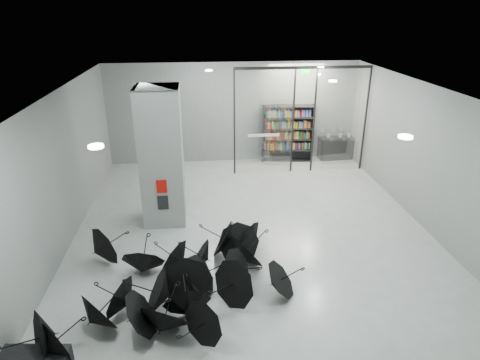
{
  "coord_description": "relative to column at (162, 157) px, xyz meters",
  "views": [
    {
      "loc": [
        -1.4,
        -9.27,
        5.97
      ],
      "look_at": [
        -0.3,
        1.5,
        1.4
      ],
      "focal_mm": 30.91,
      "sensor_mm": 36.0,
      "label": 1
    }
  ],
  "objects": [
    {
      "name": "glass_partition",
      "position": [
        4.89,
        3.5,
        0.18
      ],
      "size": [
        5.06,
        0.08,
        4.0
      ],
      "color": "silver",
      "rests_on": "ground"
    },
    {
      "name": "fire_cabinet",
      "position": [
        0.0,
        -0.62,
        -0.65
      ],
      "size": [
        0.28,
        0.04,
        0.38
      ],
      "primitive_type": "cube",
      "color": "#A50A07",
      "rests_on": "column"
    },
    {
      "name": "info_panel",
      "position": [
        0.0,
        -0.62,
        -1.15
      ],
      "size": [
        0.3,
        0.03,
        0.42
      ],
      "primitive_type": "cube",
      "color": "black",
      "rests_on": "column"
    },
    {
      "name": "umbrella_cluster",
      "position": [
        0.59,
        -3.73,
        -1.69
      ],
      "size": [
        5.65,
        4.53,
        1.3
      ],
      "color": "black",
      "rests_on": "ground"
    },
    {
      "name": "column",
      "position": [
        0.0,
        0.0,
        0.0
      ],
      "size": [
        1.2,
        1.2,
        4.0
      ],
      "primitive_type": "cube",
      "color": "slate",
      "rests_on": "ground"
    },
    {
      "name": "room",
      "position": [
        2.5,
        -2.0,
        0.84
      ],
      "size": [
        14.0,
        14.02,
        4.01
      ],
      "color": "gray",
      "rests_on": "ground"
    },
    {
      "name": "shop_counter",
      "position": [
        6.85,
        4.78,
        -1.54
      ],
      "size": [
        1.57,
        0.73,
        0.92
      ],
      "primitive_type": "cube",
      "rotation": [
        0.0,
        0.0,
        0.08
      ],
      "color": "black",
      "rests_on": "ground"
    },
    {
      "name": "bookshelf",
      "position": [
        4.69,
        4.75,
        -0.84
      ],
      "size": [
        2.14,
        0.66,
        2.31
      ],
      "primitive_type": null,
      "rotation": [
        0.0,
        0.0,
        -0.12
      ],
      "color": "black",
      "rests_on": "ground"
    },
    {
      "name": "exit_sign",
      "position": [
        4.9,
        3.3,
        1.82
      ],
      "size": [
        0.3,
        0.06,
        0.15
      ],
      "primitive_type": "cube",
      "color": "#0CE533",
      "rests_on": "room"
    }
  ]
}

